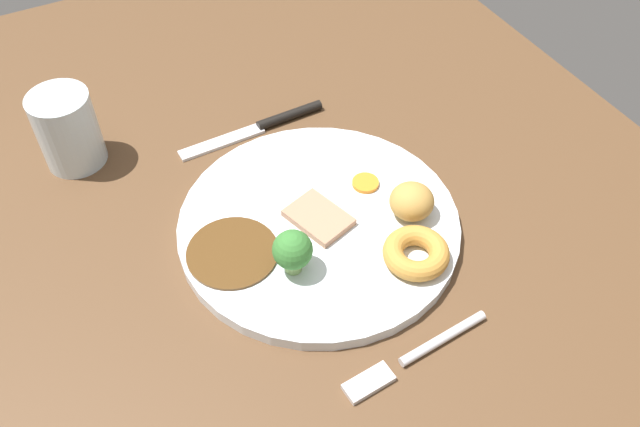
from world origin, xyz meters
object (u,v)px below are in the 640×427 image
(fork, at_px, (413,356))
(knife, at_px, (265,125))
(carrot_coin_front, at_px, (365,183))
(water_glass, at_px, (68,130))
(dinner_plate, at_px, (320,224))
(yorkshire_pudding, at_px, (416,253))
(roast_potato_left, at_px, (412,201))
(meat_slice_main, at_px, (321,216))
(broccoli_floret, at_px, (293,251))

(fork, bearing_deg, knife, -96.61)
(carrot_coin_front, distance_m, water_glass, 0.33)
(dinner_plate, bearing_deg, knife, -5.43)
(dinner_plate, distance_m, fork, 0.17)
(yorkshire_pudding, height_order, roast_potato_left, roast_potato_left)
(meat_slice_main, bearing_deg, fork, -179.77)
(water_glass, bearing_deg, roast_potato_left, -132.33)
(roast_potato_left, distance_m, fork, 0.17)
(knife, distance_m, water_glass, 0.22)
(roast_potato_left, bearing_deg, knife, 18.72)
(dinner_plate, height_order, knife, dinner_plate)
(carrot_coin_front, relative_size, water_glass, 0.33)
(yorkshire_pudding, bearing_deg, meat_slice_main, 32.23)
(roast_potato_left, height_order, water_glass, water_glass)
(fork, height_order, water_glass, water_glass)
(dinner_plate, bearing_deg, yorkshire_pudding, -146.76)
(dinner_plate, height_order, water_glass, water_glass)
(meat_slice_main, height_order, fork, meat_slice_main)
(broccoli_floret, xyz_separation_m, water_glass, (0.27, 0.15, 0.00))
(knife, xyz_separation_m, water_glass, (0.05, 0.21, 0.04))
(meat_slice_main, relative_size, carrot_coin_front, 2.20)
(carrot_coin_front, bearing_deg, roast_potato_left, -161.16)
(meat_slice_main, height_order, broccoli_floret, broccoli_floret)
(dinner_plate, xyz_separation_m, roast_potato_left, (-0.04, -0.09, 0.03))
(yorkshire_pudding, xyz_separation_m, knife, (0.26, 0.04, -0.02))
(broccoli_floret, distance_m, fork, 0.15)
(yorkshire_pudding, bearing_deg, dinner_plate, 33.24)
(roast_potato_left, relative_size, water_glass, 0.52)
(knife, bearing_deg, meat_slice_main, 83.75)
(yorkshire_pudding, bearing_deg, water_glass, 39.29)
(dinner_plate, height_order, carrot_coin_front, carrot_coin_front)
(yorkshire_pudding, height_order, water_glass, water_glass)
(meat_slice_main, bearing_deg, broccoli_floret, 129.57)
(roast_potato_left, relative_size, carrot_coin_front, 1.59)
(knife, bearing_deg, dinner_plate, 83.16)
(yorkshire_pudding, distance_m, carrot_coin_front, 0.11)
(broccoli_floret, bearing_deg, meat_slice_main, -50.43)
(broccoli_floret, bearing_deg, knife, -17.56)
(dinner_plate, xyz_separation_m, meat_slice_main, (0.00, -0.00, 0.01))
(carrot_coin_front, relative_size, fork, 0.19)
(dinner_plate, bearing_deg, meat_slice_main, -70.92)
(meat_slice_main, bearing_deg, water_glass, 41.79)
(yorkshire_pudding, distance_m, water_glass, 0.41)
(yorkshire_pudding, xyz_separation_m, water_glass, (0.31, 0.26, 0.02))
(meat_slice_main, relative_size, roast_potato_left, 1.38)
(roast_potato_left, relative_size, fork, 0.30)
(dinner_plate, relative_size, meat_slice_main, 4.56)
(yorkshire_pudding, xyz_separation_m, fork, (-0.09, 0.06, -0.02))
(fork, bearing_deg, roast_potato_left, -125.74)
(roast_potato_left, distance_m, carrot_coin_front, 0.06)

